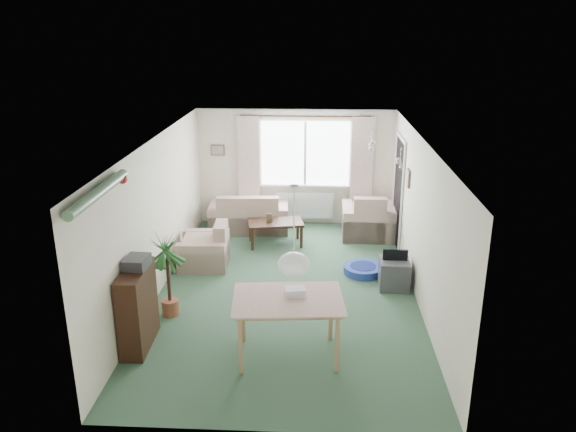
{
  "coord_description": "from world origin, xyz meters",
  "views": [
    {
      "loc": [
        0.43,
        -8.01,
        4.01
      ],
      "look_at": [
        0.0,
        0.3,
        1.15
      ],
      "focal_mm": 35.0,
      "sensor_mm": 36.0,
      "label": 1
    }
  ],
  "objects_px": {
    "sofa": "(249,211)",
    "houseplant": "(168,275)",
    "armchair_left": "(204,244)",
    "coffee_table": "(276,233)",
    "dining_table": "(288,328)",
    "bookshelf": "(138,308)",
    "pet_bed": "(363,270)",
    "armchair_corner": "(368,214)",
    "tv_cube": "(394,273)"
  },
  "relations": [
    {
      "from": "armchair_left",
      "to": "houseplant",
      "type": "distance_m",
      "value": 1.8
    },
    {
      "from": "sofa",
      "to": "dining_table",
      "type": "height_order",
      "value": "sofa"
    },
    {
      "from": "coffee_table",
      "to": "houseplant",
      "type": "bearing_deg",
      "value": -115.19
    },
    {
      "from": "coffee_table",
      "to": "bookshelf",
      "type": "height_order",
      "value": "bookshelf"
    },
    {
      "from": "armchair_corner",
      "to": "houseplant",
      "type": "relative_size",
      "value": 0.81
    },
    {
      "from": "sofa",
      "to": "dining_table",
      "type": "distance_m",
      "value": 4.69
    },
    {
      "from": "tv_cube",
      "to": "pet_bed",
      "type": "height_order",
      "value": "tv_cube"
    },
    {
      "from": "armchair_corner",
      "to": "armchair_left",
      "type": "bearing_deg",
      "value": 29.03
    },
    {
      "from": "dining_table",
      "to": "pet_bed",
      "type": "distance_m",
      "value": 2.81
    },
    {
      "from": "dining_table",
      "to": "coffee_table",
      "type": "bearing_deg",
      "value": 96.57
    },
    {
      "from": "bookshelf",
      "to": "dining_table",
      "type": "height_order",
      "value": "bookshelf"
    },
    {
      "from": "armchair_corner",
      "to": "dining_table",
      "type": "bearing_deg",
      "value": 73.43
    },
    {
      "from": "houseplant",
      "to": "dining_table",
      "type": "relative_size",
      "value": 0.99
    },
    {
      "from": "tv_cube",
      "to": "armchair_left",
      "type": "bearing_deg",
      "value": 169.41
    },
    {
      "from": "bookshelf",
      "to": "houseplant",
      "type": "height_order",
      "value": "houseplant"
    },
    {
      "from": "sofa",
      "to": "dining_table",
      "type": "relative_size",
      "value": 1.26
    },
    {
      "from": "coffee_table",
      "to": "tv_cube",
      "type": "xyz_separation_m",
      "value": [
        2.03,
        -1.74,
        0.0
      ]
    },
    {
      "from": "armchair_corner",
      "to": "dining_table",
      "type": "distance_m",
      "value": 4.55
    },
    {
      "from": "houseplant",
      "to": "tv_cube",
      "type": "relative_size",
      "value": 2.43
    },
    {
      "from": "sofa",
      "to": "tv_cube",
      "type": "bearing_deg",
      "value": 133.03
    },
    {
      "from": "armchair_corner",
      "to": "bookshelf",
      "type": "xyz_separation_m",
      "value": [
        -3.31,
        -4.2,
        0.09
      ]
    },
    {
      "from": "armchair_left",
      "to": "coffee_table",
      "type": "height_order",
      "value": "armchair_left"
    },
    {
      "from": "sofa",
      "to": "houseplant",
      "type": "relative_size",
      "value": 1.27
    },
    {
      "from": "bookshelf",
      "to": "pet_bed",
      "type": "relative_size",
      "value": 1.63
    },
    {
      "from": "dining_table",
      "to": "tv_cube",
      "type": "relative_size",
      "value": 2.45
    },
    {
      "from": "armchair_left",
      "to": "pet_bed",
      "type": "xyz_separation_m",
      "value": [
        2.75,
        -0.2,
        -0.32
      ]
    },
    {
      "from": "coffee_table",
      "to": "armchair_corner",
      "type": "bearing_deg",
      "value": 17.15
    },
    {
      "from": "sofa",
      "to": "coffee_table",
      "type": "bearing_deg",
      "value": 124.42
    },
    {
      "from": "bookshelf",
      "to": "pet_bed",
      "type": "bearing_deg",
      "value": 36.55
    },
    {
      "from": "coffee_table",
      "to": "dining_table",
      "type": "height_order",
      "value": "dining_table"
    },
    {
      "from": "coffee_table",
      "to": "pet_bed",
      "type": "xyz_separation_m",
      "value": [
        1.58,
        -1.24,
        -0.16
      ]
    },
    {
      "from": "sofa",
      "to": "pet_bed",
      "type": "bearing_deg",
      "value": 133.96
    },
    {
      "from": "bookshelf",
      "to": "sofa",
      "type": "bearing_deg",
      "value": 77.04
    },
    {
      "from": "coffee_table",
      "to": "dining_table",
      "type": "distance_m",
      "value": 3.82
    },
    {
      "from": "coffee_table",
      "to": "houseplant",
      "type": "xyz_separation_m",
      "value": [
        -1.32,
        -2.82,
        0.39
      ]
    },
    {
      "from": "bookshelf",
      "to": "tv_cube",
      "type": "height_order",
      "value": "bookshelf"
    },
    {
      "from": "sofa",
      "to": "houseplant",
      "type": "xyz_separation_m",
      "value": [
        -0.72,
        -3.6,
        0.23
      ]
    },
    {
      "from": "bookshelf",
      "to": "pet_bed",
      "type": "height_order",
      "value": "bookshelf"
    },
    {
      "from": "tv_cube",
      "to": "pet_bed",
      "type": "distance_m",
      "value": 0.69
    },
    {
      "from": "armchair_left",
      "to": "coffee_table",
      "type": "distance_m",
      "value": 1.58
    },
    {
      "from": "houseplant",
      "to": "bookshelf",
      "type": "bearing_deg",
      "value": -102.92
    },
    {
      "from": "houseplant",
      "to": "dining_table",
      "type": "bearing_deg",
      "value": -28.97
    },
    {
      "from": "dining_table",
      "to": "pet_bed",
      "type": "relative_size",
      "value": 1.91
    },
    {
      "from": "armchair_left",
      "to": "pet_bed",
      "type": "height_order",
      "value": "armchair_left"
    },
    {
      "from": "armchair_corner",
      "to": "houseplant",
      "type": "distance_m",
      "value": 4.59
    },
    {
      "from": "coffee_table",
      "to": "bookshelf",
      "type": "relative_size",
      "value": 0.95
    },
    {
      "from": "coffee_table",
      "to": "bookshelf",
      "type": "bearing_deg",
      "value": -112.57
    },
    {
      "from": "tv_cube",
      "to": "sofa",
      "type": "bearing_deg",
      "value": 137.9
    },
    {
      "from": "coffee_table",
      "to": "bookshelf",
      "type": "xyz_separation_m",
      "value": [
        -1.51,
        -3.64,
        0.31
      ]
    },
    {
      "from": "armchair_corner",
      "to": "coffee_table",
      "type": "bearing_deg",
      "value": 17.93
    }
  ]
}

